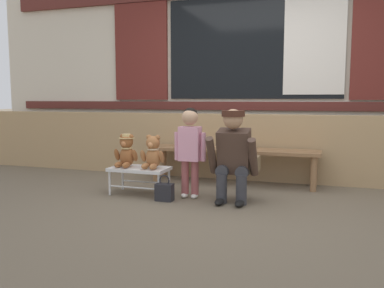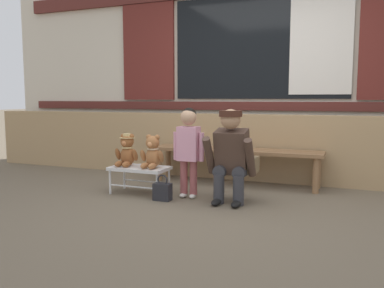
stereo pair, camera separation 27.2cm
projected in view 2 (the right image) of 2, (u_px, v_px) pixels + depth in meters
name	position (u px, v px, depth m)	size (l,w,h in m)	color
ground_plane	(215.00, 206.00, 3.95)	(60.00, 60.00, 0.00)	brown
brick_low_wall	(250.00, 147.00, 5.22)	(8.13, 0.25, 0.85)	tan
shop_facade	(261.00, 41.00, 5.53)	(8.30, 0.26, 3.67)	beige
wooden_bench_long	(235.00, 154.00, 4.92)	(2.10, 0.40, 0.44)	#8E6642
small_display_bench	(140.00, 170.00, 4.45)	(0.64, 0.36, 0.30)	silver
teddy_bear_with_hat	(127.00, 151.00, 4.49)	(0.28, 0.27, 0.36)	#93562D
teddy_bear_plain	(152.00, 153.00, 4.37)	(0.28, 0.26, 0.36)	#A86B3D
child_standing	(189.00, 142.00, 4.22)	(0.35, 0.18, 0.96)	#994C4C
adult_crouching	(232.00, 156.00, 4.04)	(0.50, 0.49, 0.95)	#333338
handbag_on_ground	(162.00, 191.00, 4.16)	(0.18, 0.11, 0.27)	#232328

